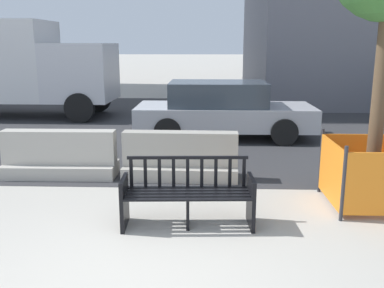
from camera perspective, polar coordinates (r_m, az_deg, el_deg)
ground_plane at (r=4.68m, az=-7.49°, el=-16.67°), size 200.00×200.00×0.00m
street_asphalt at (r=12.92m, az=-1.17°, el=2.84°), size 120.00×12.00×0.01m
street_bench at (r=5.58m, az=-0.57°, el=-7.00°), size 1.71×0.61×0.88m
jersey_barrier_centre at (r=7.51m, az=-1.57°, el=-2.11°), size 2.01×0.72×0.84m
jersey_barrier_left at (r=7.99m, az=-17.19°, el=-1.78°), size 2.01×0.70×0.84m
construction_fence at (r=6.73m, az=22.84°, el=-3.43°), size 1.22×1.22×1.03m
car_sedan_mid at (r=10.83m, az=4.08°, el=4.59°), size 4.41×1.92×1.41m
delivery_truck at (r=15.29m, az=-24.12°, el=9.66°), size 6.82×2.38×3.05m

